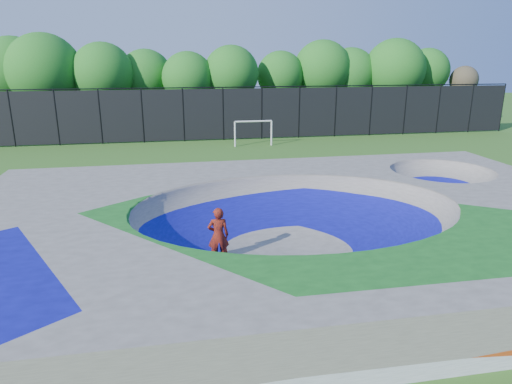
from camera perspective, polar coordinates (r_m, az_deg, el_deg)
ground at (r=15.71m, az=4.96°, el=-6.77°), size 120.00×120.00×0.00m
skate_deck at (r=15.43m, az=5.02°, el=-4.21°), size 22.00×14.00×1.50m
skater at (r=14.17m, az=-4.73°, el=-5.45°), size 0.68×0.46×1.82m
skateboard at (r=14.53m, az=-4.65°, el=-8.68°), size 0.79×0.27×0.05m
soccer_goal at (r=32.97m, az=-0.33°, el=7.95°), size 2.79×0.12×1.84m
fence at (r=35.34m, az=-4.13°, el=9.84°), size 48.09×0.09×4.04m
treeline at (r=40.07m, az=-9.41°, el=14.58°), size 51.79×6.66×8.23m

